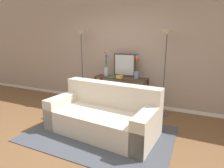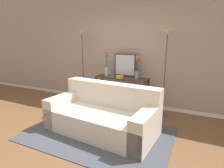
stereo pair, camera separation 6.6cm
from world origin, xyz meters
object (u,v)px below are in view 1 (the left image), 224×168
couch (103,115)px  console_table (121,87)px  vase_tall_flowers (106,66)px  book_row_under_console (110,104)px  floor_lamp_left (81,47)px  vase_short_flowers (137,71)px  floor_lamp_right (166,49)px  book_stack (112,76)px  wall_mirror (124,65)px  fruit_bowl (119,77)px

couch → console_table: 1.30m
vase_tall_flowers → book_row_under_console: bearing=6.4°
floor_lamp_left → vase_short_flowers: floor_lamp_left is taller
floor_lamp_right → book_stack: size_ratio=9.96×
wall_mirror → book_stack: wall_mirror is taller
floor_lamp_left → floor_lamp_right: bearing=0.0°
vase_tall_flowers → fruit_bowl: vase_tall_flowers is taller
console_table → vase_short_flowers: bearing=0.1°
vase_short_flowers → book_row_under_console: vase_short_flowers is taller
book_row_under_console → floor_lamp_left: bearing=-177.4°
floor_lamp_right → vase_short_flowers: size_ratio=3.19×
floor_lamp_left → vase_short_flowers: size_ratio=3.24×
fruit_bowl → console_table: bearing=92.1°
vase_tall_flowers → book_stack: bearing=-23.0°
wall_mirror → vase_short_flowers: vase_short_flowers is taller
floor_lamp_right → wall_mirror: (-1.02, 0.19, -0.41)m
fruit_bowl → book_stack: bearing=174.5°
vase_short_flowers → book_stack: vase_short_flowers is taller
floor_lamp_right → couch: bearing=-125.5°
vase_tall_flowers → book_row_under_console: (0.09, 0.01, -1.00)m
vase_tall_flowers → vase_short_flowers: vase_tall_flowers is taller
book_row_under_console → vase_short_flowers: bearing=0.0°
vase_short_flowers → fruit_bowl: bearing=-163.6°
floor_lamp_right → fruit_bowl: size_ratio=10.50×
couch → vase_short_flowers: bearing=79.5°
wall_mirror → fruit_bowl: size_ratio=3.13×
vase_short_flowers → book_row_under_console: (-0.71, -0.00, -0.93)m
floor_lamp_left → vase_short_flowers: bearing=1.4°
floor_lamp_right → book_stack: 1.42m
book_stack → wall_mirror: bearing=48.2°
couch → vase_short_flowers: 1.46m
couch → fruit_bowl: couch is taller
floor_lamp_right → book_row_under_console: 1.97m
fruit_bowl → floor_lamp_left: bearing=176.0°
console_table → book_row_under_console: 0.58m
couch → fruit_bowl: size_ratio=11.51×
vase_short_flowers → book_stack: 0.63m
book_stack → floor_lamp_left: bearing=176.3°
vase_tall_flowers → fruit_bowl: (0.40, -0.10, -0.23)m
console_table → wall_mirror: (0.02, 0.15, 0.53)m
book_stack → book_row_under_console: (-0.11, 0.10, -0.76)m
couch → book_row_under_console: couch is taller
console_table → vase_short_flowers: (0.40, 0.00, 0.44)m
floor_lamp_left → vase_tall_flowers: bearing=2.1°
wall_mirror → fruit_bowl: 0.37m
vase_tall_flowers → book_row_under_console: 1.00m
vase_tall_flowers → book_stack: (0.20, -0.09, -0.24)m
floor_lamp_left → wall_mirror: bearing=9.5°
floor_lamp_left → vase_tall_flowers: size_ratio=3.09×
book_stack → book_row_under_console: 0.77m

